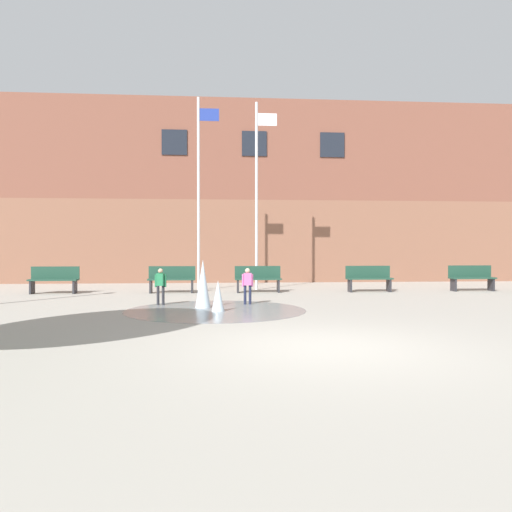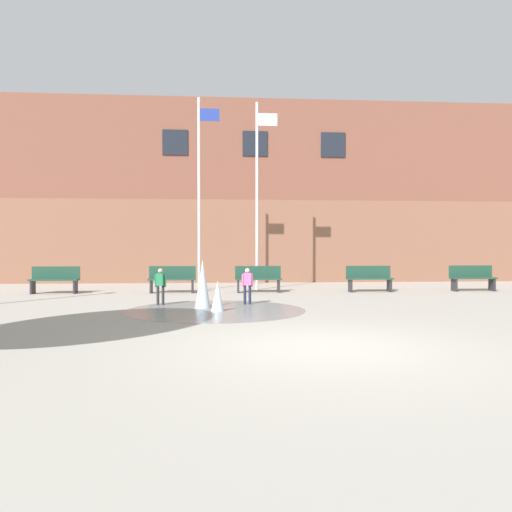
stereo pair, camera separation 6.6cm
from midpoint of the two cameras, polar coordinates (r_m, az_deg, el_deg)
The scene contains 12 objects.
ground_plane at distance 7.91m, azimuth 7.71°, elevation -10.28°, with size 100.00×100.00×0.00m, color #9E998E.
library_building at distance 25.23m, azimuth -0.80°, elevation 6.72°, with size 36.00×6.05×8.18m.
splash_fountain at distance 12.57m, azimuth -5.42°, elevation -4.50°, with size 4.46×4.46×1.24m.
park_bench_far_left at distance 18.17m, azimuth -22.17°, elevation -2.49°, with size 1.60×0.44×0.91m.
park_bench_left_of_flagpoles at distance 17.37m, azimuth -9.71°, elevation -2.58°, with size 1.60×0.44×0.91m.
park_bench_under_right_flagpole at distance 17.29m, azimuth 0.12°, elevation -2.59°, with size 1.60×0.44×0.91m.
park_bench_near_trashcan at distance 17.96m, azimuth 12.67°, elevation -2.48°, with size 1.60×0.44×0.91m.
park_bench_far_right at distance 19.46m, azimuth 23.32°, elevation -2.27°, with size 1.60×0.44×0.91m.
child_with_pink_shirt at distance 13.68m, azimuth -10.99°, elevation -3.11°, with size 0.31×0.20×0.99m.
child_in_fountain at distance 13.60m, azimuth -1.11°, elevation -3.12°, with size 0.31×0.13×0.99m.
flagpole_left at distance 18.45m, azimuth -6.59°, elevation 7.79°, with size 0.80×0.10×7.02m.
flagpole_right at distance 18.49m, azimuth 0.06°, elevation 7.58°, with size 0.80×0.10×6.89m.
Camera 1 is at (-1.69, -7.58, 1.53)m, focal length 35.00 mm.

